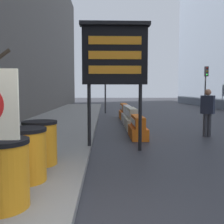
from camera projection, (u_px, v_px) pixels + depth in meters
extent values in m
cylinder|color=orange|center=(2.00, 176.00, 3.50)|extent=(0.71, 0.71, 0.87)
cylinder|color=black|center=(1.00, 141.00, 3.46)|extent=(0.74, 0.74, 0.06)
cylinder|color=orange|center=(25.00, 156.00, 4.54)|extent=(0.71, 0.71, 0.87)
cylinder|color=black|center=(25.00, 130.00, 4.50)|extent=(0.74, 0.74, 0.06)
cylinder|color=orange|center=(40.00, 144.00, 5.57)|extent=(0.71, 0.71, 0.87)
cylinder|color=black|center=(39.00, 122.00, 5.54)|extent=(0.74, 0.74, 0.06)
cylinder|color=black|center=(89.00, 118.00, 7.41)|extent=(0.10, 0.10, 1.89)
cylinder|color=black|center=(140.00, 118.00, 7.46)|extent=(0.10, 0.10, 1.89)
cube|color=black|center=(115.00, 56.00, 7.29)|extent=(1.81, 0.24, 1.59)
cube|color=black|center=(115.00, 24.00, 7.15)|extent=(1.93, 0.34, 0.10)
cube|color=orange|center=(115.00, 40.00, 7.13)|extent=(1.45, 0.02, 0.22)
cube|color=orange|center=(115.00, 55.00, 7.16)|extent=(1.45, 0.02, 0.22)
cube|color=orange|center=(115.00, 70.00, 7.20)|extent=(1.45, 0.02, 0.22)
cube|color=orange|center=(138.00, 132.00, 9.55)|extent=(0.57, 1.65, 0.40)
cube|color=orange|center=(138.00, 121.00, 9.52)|extent=(0.34, 1.65, 0.40)
cube|color=white|center=(133.00, 121.00, 9.51)|extent=(0.02, 1.32, 0.20)
cube|color=beige|center=(132.00, 124.00, 11.69)|extent=(0.55, 1.75, 0.47)
cube|color=beige|center=(132.00, 113.00, 11.65)|extent=(0.33, 1.75, 0.47)
cube|color=white|center=(128.00, 113.00, 11.65)|extent=(0.02, 1.40, 0.24)
cube|color=silver|center=(127.00, 118.00, 14.03)|extent=(0.52, 1.93, 0.46)
cube|color=silver|center=(127.00, 110.00, 13.99)|extent=(0.31, 1.93, 0.46)
cube|color=white|center=(124.00, 110.00, 13.99)|extent=(0.02, 1.54, 0.23)
cube|color=orange|center=(124.00, 115.00, 16.20)|extent=(0.55, 2.01, 0.46)
cube|color=orange|center=(124.00, 107.00, 16.16)|extent=(0.33, 2.01, 0.46)
cube|color=white|center=(121.00, 107.00, 16.15)|extent=(0.02, 1.61, 0.23)
cube|color=black|center=(131.00, 125.00, 13.07)|extent=(0.31, 0.31, 0.04)
cone|color=orange|center=(131.00, 119.00, 13.04)|extent=(0.25, 0.25, 0.52)
cylinder|color=white|center=(131.00, 119.00, 13.04)|extent=(0.14, 0.14, 0.07)
cylinder|color=#2D2D30|center=(105.00, 89.00, 19.73)|extent=(0.12, 0.12, 3.66)
cube|color=black|center=(105.00, 70.00, 19.46)|extent=(0.28, 0.28, 0.84)
sphere|color=#360605|center=(105.00, 66.00, 19.29)|extent=(0.15, 0.15, 0.15)
sphere|color=gold|center=(105.00, 70.00, 19.31)|extent=(0.15, 0.15, 0.15)
sphere|color=black|center=(105.00, 74.00, 19.33)|extent=(0.15, 0.15, 0.15)
cylinder|color=#2D2D30|center=(205.00, 89.00, 22.58)|extent=(0.12, 0.12, 3.76)
cube|color=black|center=(206.00, 71.00, 22.30)|extent=(0.28, 0.28, 0.84)
sphere|color=#360605|center=(207.00, 68.00, 22.13)|extent=(0.15, 0.15, 0.15)
sphere|color=#392C06|center=(207.00, 71.00, 22.15)|extent=(0.15, 0.15, 0.15)
sphere|color=green|center=(207.00, 75.00, 22.18)|extent=(0.15, 0.15, 0.15)
cylinder|color=#333338|center=(205.00, 125.00, 9.79)|extent=(0.14, 0.14, 0.86)
cylinder|color=#333338|center=(209.00, 125.00, 9.79)|extent=(0.14, 0.14, 0.86)
cube|color=#232838|center=(208.00, 105.00, 9.73)|extent=(0.54, 0.50, 0.68)
sphere|color=#B37656|center=(208.00, 92.00, 9.69)|extent=(0.24, 0.24, 0.24)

